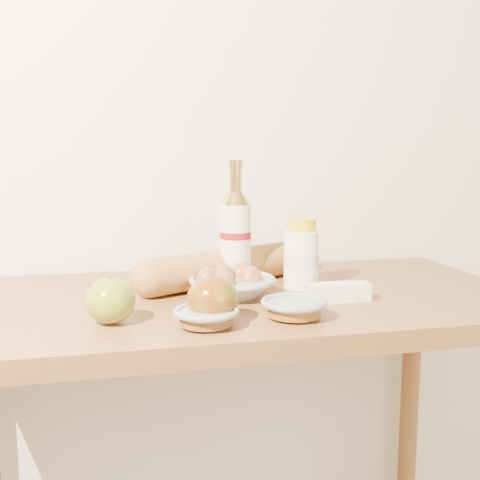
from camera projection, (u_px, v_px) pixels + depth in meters
name	position (u px, v px, depth m)	size (l,w,h in m)	color
back_wall	(207.00, 108.00, 1.50)	(3.50, 0.02, 2.60)	silver
table	(237.00, 352.00, 1.26)	(1.20, 0.60, 0.90)	#94602F
bourbon_bottle	(236.00, 236.00, 1.30)	(0.07, 0.07, 0.28)	silver
cream_bottle	(301.00, 256.00, 1.30)	(0.09, 0.09, 0.15)	white
egg_bowl	(231.00, 284.00, 1.23)	(0.24, 0.24, 0.06)	#96A39E
baguette	(228.00, 267.00, 1.34)	(0.46, 0.27, 0.08)	#C48B3C
apple_yellowgreen	(110.00, 301.00, 1.04)	(0.11, 0.11, 0.08)	olive
apple_redgreen_front	(213.00, 299.00, 1.05)	(0.11, 0.11, 0.08)	#950A08
sugar_bowl	(206.00, 317.00, 1.02)	(0.15, 0.15, 0.03)	#8F9C97
syrup_bowl	(294.00, 308.00, 1.08)	(0.16, 0.16, 0.03)	gray
butter_stick	(338.00, 292.00, 1.19)	(0.13, 0.04, 0.04)	beige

